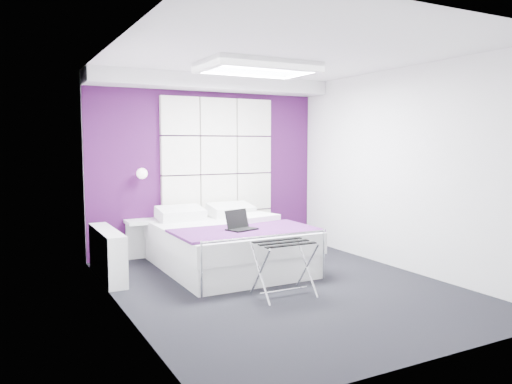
# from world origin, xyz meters

# --- Properties ---
(floor) EXTENTS (4.40, 4.40, 0.00)m
(floor) POSITION_xyz_m (0.00, 0.00, 0.00)
(floor) COLOR black
(floor) RESTS_ON ground
(ceiling) EXTENTS (4.40, 4.40, 0.00)m
(ceiling) POSITION_xyz_m (0.00, 0.00, 2.60)
(ceiling) COLOR white
(ceiling) RESTS_ON wall_back
(wall_back) EXTENTS (3.60, 0.00, 3.60)m
(wall_back) POSITION_xyz_m (0.00, 2.20, 1.30)
(wall_back) COLOR white
(wall_back) RESTS_ON floor
(wall_left) EXTENTS (0.00, 4.40, 4.40)m
(wall_left) POSITION_xyz_m (-1.80, 0.00, 1.30)
(wall_left) COLOR white
(wall_left) RESTS_ON floor
(wall_right) EXTENTS (0.00, 4.40, 4.40)m
(wall_right) POSITION_xyz_m (1.80, 0.00, 1.30)
(wall_right) COLOR white
(wall_right) RESTS_ON floor
(accent_wall) EXTENTS (3.58, 0.02, 2.58)m
(accent_wall) POSITION_xyz_m (0.00, 2.19, 1.30)
(accent_wall) COLOR #3C0E3F
(accent_wall) RESTS_ON wall_back
(soffit) EXTENTS (3.58, 0.50, 0.20)m
(soffit) POSITION_xyz_m (0.00, 1.95, 2.50)
(soffit) COLOR white
(soffit) RESTS_ON wall_back
(headboard) EXTENTS (1.80, 0.08, 2.30)m
(headboard) POSITION_xyz_m (0.15, 2.14, 1.17)
(headboard) COLOR silver
(headboard) RESTS_ON wall_back
(skylight) EXTENTS (1.36, 0.86, 0.12)m
(skylight) POSITION_xyz_m (0.00, 0.60, 2.55)
(skylight) COLOR white
(skylight) RESTS_ON ceiling
(wall_lamp) EXTENTS (0.15, 0.15, 0.15)m
(wall_lamp) POSITION_xyz_m (-1.05, 2.06, 1.22)
(wall_lamp) COLOR white
(wall_lamp) RESTS_ON wall_back
(radiator) EXTENTS (0.22, 1.20, 0.60)m
(radiator) POSITION_xyz_m (-1.69, 1.30, 0.30)
(radiator) COLOR white
(radiator) RESTS_ON floor
(bed) EXTENTS (1.73, 2.09, 0.73)m
(bed) POSITION_xyz_m (-0.18, 1.10, 0.31)
(bed) COLOR white
(bed) RESTS_ON floor
(nightstand) EXTENTS (0.45, 0.35, 0.05)m
(nightstand) POSITION_xyz_m (-1.06, 2.02, 0.55)
(nightstand) COLOR white
(nightstand) RESTS_ON wall_back
(luggage_rack) EXTENTS (0.60, 0.44, 0.59)m
(luggage_rack) POSITION_xyz_m (-0.17, -0.31, 0.30)
(luggage_rack) COLOR silver
(luggage_rack) RESTS_ON floor
(laptop) EXTENTS (0.34, 0.24, 0.25)m
(laptop) POSITION_xyz_m (-0.24, 0.59, 0.65)
(laptop) COLOR black
(laptop) RESTS_ON bed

